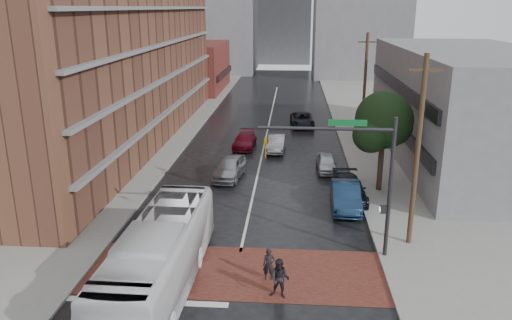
# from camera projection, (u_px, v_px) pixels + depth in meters

# --- Properties ---
(ground) EXTENTS (160.00, 160.00, 0.00)m
(ground) POSITION_uv_depth(u_px,v_px,m) (235.00, 277.00, 23.25)
(ground) COLOR black
(ground) RESTS_ON ground
(crosswalk) EXTENTS (14.00, 5.00, 0.02)m
(crosswalk) POSITION_uv_depth(u_px,v_px,m) (236.00, 272.00, 23.72)
(crosswalk) COLOR brown
(crosswalk) RESTS_ON ground
(sidewalk_west) EXTENTS (9.00, 90.00, 0.15)m
(sidewalk_west) POSITION_uv_depth(u_px,v_px,m) (146.00, 137.00, 47.88)
(sidewalk_west) COLOR gray
(sidewalk_west) RESTS_ON ground
(sidewalk_east) EXTENTS (9.00, 90.00, 0.15)m
(sidewalk_east) POSITION_uv_depth(u_px,v_px,m) (389.00, 142.00, 46.24)
(sidewalk_east) COLOR gray
(sidewalk_east) RESTS_ON ground
(storefront_west) EXTENTS (8.00, 16.00, 7.00)m
(storefront_west) POSITION_uv_depth(u_px,v_px,m) (196.00, 67.00, 74.55)
(storefront_west) COLOR maroon
(storefront_west) RESTS_ON ground
(building_east) EXTENTS (11.00, 26.00, 9.00)m
(building_east) POSITION_uv_depth(u_px,v_px,m) (468.00, 106.00, 39.81)
(building_east) COLOR gray
(building_east) RESTS_ON ground
(distant_tower_center) EXTENTS (12.00, 10.00, 24.00)m
(distant_tower_center) POSITION_uv_depth(u_px,v_px,m) (284.00, 7.00, 110.28)
(distant_tower_center) COLOR gray
(distant_tower_center) RESTS_ON ground
(street_tree) EXTENTS (4.20, 4.10, 6.90)m
(street_tree) POSITION_uv_depth(u_px,v_px,m) (384.00, 124.00, 32.72)
(street_tree) COLOR #332319
(street_tree) RESTS_ON ground
(signal_mast) EXTENTS (6.50, 0.30, 7.20)m
(signal_mast) POSITION_uv_depth(u_px,v_px,m) (361.00, 167.00, 23.83)
(signal_mast) COLOR #2D2D33
(signal_mast) RESTS_ON ground
(utility_pole_near) EXTENTS (1.60, 0.26, 10.00)m
(utility_pole_near) POSITION_uv_depth(u_px,v_px,m) (417.00, 152.00, 24.92)
(utility_pole_near) COLOR #473321
(utility_pole_near) RESTS_ON ground
(utility_pole_far) EXTENTS (1.60, 0.26, 10.00)m
(utility_pole_far) POSITION_uv_depth(u_px,v_px,m) (364.00, 89.00, 43.99)
(utility_pole_far) COLOR #473321
(utility_pole_far) RESTS_ON ground
(transit_bus) EXTENTS (2.91, 11.69, 3.25)m
(transit_bus) POSITION_uv_depth(u_px,v_px,m) (159.00, 258.00, 21.67)
(transit_bus) COLOR white
(transit_bus) RESTS_ON ground
(pedestrian_a) EXTENTS (0.58, 0.40, 1.54)m
(pedestrian_a) POSITION_uv_depth(u_px,v_px,m) (269.00, 265.00, 22.85)
(pedestrian_a) COLOR black
(pedestrian_a) RESTS_ON ground
(pedestrian_b) EXTENTS (1.01, 0.86, 1.80)m
(pedestrian_b) POSITION_uv_depth(u_px,v_px,m) (280.00, 279.00, 21.40)
(pedestrian_b) COLOR black
(pedestrian_b) RESTS_ON ground
(car_travel_a) EXTENTS (2.46, 4.87, 1.59)m
(car_travel_a) POSITION_uv_depth(u_px,v_px,m) (229.00, 168.00, 36.56)
(car_travel_a) COLOR #9DA0A4
(car_travel_a) RESTS_ON ground
(car_travel_b) EXTENTS (1.67, 4.27, 1.38)m
(car_travel_b) POSITION_uv_depth(u_px,v_px,m) (276.00, 143.00, 43.52)
(car_travel_b) COLOR #B1B2B9
(car_travel_b) RESTS_ON ground
(car_travel_c) EXTENTS (2.03, 4.51, 1.28)m
(car_travel_c) POSITION_uv_depth(u_px,v_px,m) (245.00, 140.00, 44.65)
(car_travel_c) COLOR maroon
(car_travel_c) RESTS_ON ground
(suv_travel) EXTENTS (2.66, 5.22, 1.41)m
(suv_travel) POSITION_uv_depth(u_px,v_px,m) (302.00, 120.00, 52.56)
(suv_travel) COLOR black
(suv_travel) RESTS_ON ground
(car_parked_near) EXTENTS (1.80, 4.89, 1.60)m
(car_parked_near) POSITION_uv_depth(u_px,v_px,m) (346.00, 196.00, 31.05)
(car_parked_near) COLOR #132845
(car_parked_near) RESTS_ON ground
(car_parked_mid) EXTENTS (2.20, 5.00, 1.43)m
(car_parked_mid) POSITION_uv_depth(u_px,v_px,m) (349.00, 189.00, 32.47)
(car_parked_mid) COLOR black
(car_parked_mid) RESTS_ON ground
(car_parked_far) EXTENTS (1.61, 3.79, 1.28)m
(car_parked_far) POSITION_uv_depth(u_px,v_px,m) (326.00, 163.00, 38.19)
(car_parked_far) COLOR #B7BBBF
(car_parked_far) RESTS_ON ground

